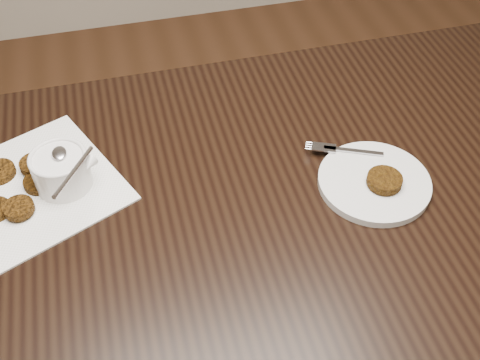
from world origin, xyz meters
The scene contains 5 objects.
table centered at (0.07, 0.10, 0.38)m, with size 1.35×0.87×0.75m, color black.
napkin centered at (-0.34, 0.24, 0.75)m, with size 0.28×0.28×0.00m, color white.
sauce_ramekin centered at (-0.29, 0.24, 0.82)m, with size 0.13×0.13×0.13m, color white, non-canonical shape.
patty_cluster centered at (-0.38, 0.24, 0.76)m, with size 0.18×0.18×0.02m, color #5D350C, non-canonical shape.
plate_with_patty centered at (0.24, 0.10, 0.76)m, with size 0.20×0.20×0.03m, color silver, non-canonical shape.
Camera 1 is at (-0.16, -0.51, 1.49)m, focal length 43.63 mm.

